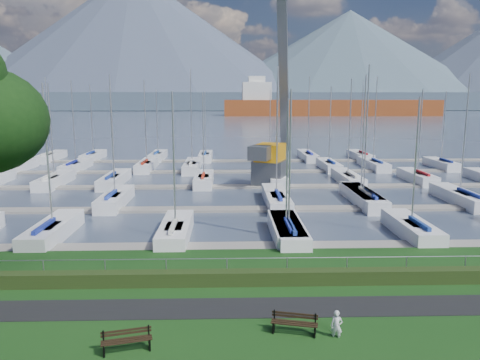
{
  "coord_description": "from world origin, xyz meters",
  "views": [
    {
      "loc": [
        -0.99,
        -22.06,
        9.09
      ],
      "look_at": [
        0.0,
        12.0,
        3.0
      ],
      "focal_mm": 35.0,
      "sensor_mm": 36.0,
      "label": 1
    }
  ],
  "objects_px": {
    "person": "(337,322)",
    "crane": "(273,132)",
    "bench_right": "(294,323)",
    "bench_left": "(127,340)"
  },
  "relations": [
    {
      "from": "bench_right",
      "to": "person",
      "type": "bearing_deg",
      "value": 0.97
    },
    {
      "from": "bench_right",
      "to": "crane",
      "type": "distance_m",
      "value": 33.69
    },
    {
      "from": "person",
      "to": "crane",
      "type": "xyz_separation_m",
      "value": [
        0.87,
        33.59,
        4.72
      ]
    },
    {
      "from": "bench_left",
      "to": "person",
      "type": "distance_m",
      "value": 7.85
    },
    {
      "from": "person",
      "to": "crane",
      "type": "distance_m",
      "value": 33.93
    },
    {
      "from": "bench_left",
      "to": "person",
      "type": "relative_size",
      "value": 1.52
    },
    {
      "from": "bench_right",
      "to": "person",
      "type": "distance_m",
      "value": 1.62
    },
    {
      "from": "person",
      "to": "crane",
      "type": "height_order",
      "value": "crane"
    },
    {
      "from": "bench_left",
      "to": "crane",
      "type": "relative_size",
      "value": 0.08
    },
    {
      "from": "bench_right",
      "to": "person",
      "type": "height_order",
      "value": "person"
    }
  ]
}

